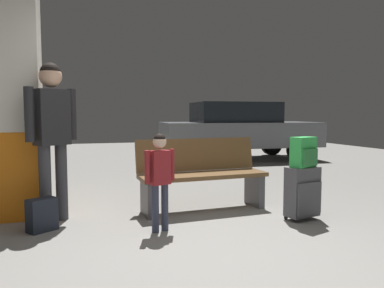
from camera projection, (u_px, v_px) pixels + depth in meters
ground_plane at (138, 181)px, 6.96m from camera, size 18.00×18.00×0.10m
structural_pillar at (14, 87)px, 4.29m from camera, size 0.57×0.57×3.04m
bench at (201, 174)px, 4.71m from camera, size 1.63×0.62×0.89m
suitcase at (303, 192)px, 4.23m from camera, size 0.41×0.30×0.60m
backpack_bright at (304, 152)px, 4.19m from camera, size 0.32×0.26×0.34m
child at (160, 172)px, 3.78m from camera, size 0.33×0.19×1.01m
adult at (52, 124)px, 4.11m from camera, size 0.52×0.37×1.76m
backpack_dark_floor at (42, 215)px, 3.83m from camera, size 0.32×0.30×0.34m
parked_car_near at (238, 129)px, 9.92m from camera, size 4.20×2.01×1.51m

